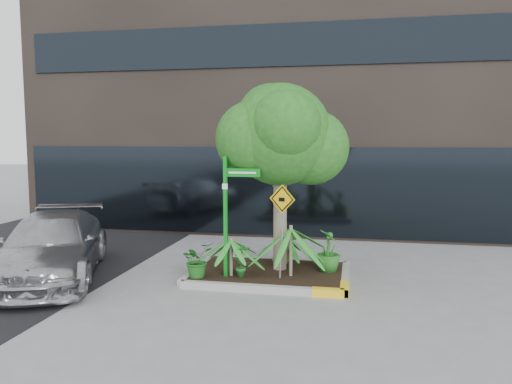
% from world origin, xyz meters
% --- Properties ---
extents(ground, '(80.00, 80.00, 0.00)m').
position_xyz_m(ground, '(0.00, 0.00, 0.00)').
color(ground, gray).
rests_on(ground, ground).
extents(building, '(18.00, 8.00, 15.00)m').
position_xyz_m(building, '(0.50, 8.50, 7.50)').
color(building, '#2D2621').
rests_on(building, ground).
extents(planter, '(3.35, 2.36, 0.15)m').
position_xyz_m(planter, '(0.23, 0.27, 0.10)').
color(planter, '#9E9E99').
rests_on(planter, ground).
extents(tree, '(2.76, 2.45, 4.15)m').
position_xyz_m(tree, '(0.40, 0.48, 3.03)').
color(tree, gray).
rests_on(tree, ground).
extents(palm_front, '(1.17, 1.17, 1.30)m').
position_xyz_m(palm_front, '(0.70, -0.01, 1.13)').
color(palm_front, gray).
rests_on(palm_front, ground).
extents(palm_left, '(0.89, 0.89, 0.99)m').
position_xyz_m(palm_left, '(-0.51, -0.24, 0.89)').
color(palm_left, gray).
rests_on(palm_left, ground).
extents(palm_back, '(0.79, 0.79, 0.87)m').
position_xyz_m(palm_back, '(0.47, 0.93, 0.80)').
color(palm_back, gray).
rests_on(palm_back, ground).
extents(parked_car, '(3.47, 5.00, 1.34)m').
position_xyz_m(parked_car, '(-4.32, -0.59, 0.67)').
color(parked_car, '#ABAAAF').
rests_on(parked_car, ground).
extents(shrub_a, '(0.89, 0.89, 0.71)m').
position_xyz_m(shrub_a, '(-1.15, -0.48, 0.51)').
color(shrub_a, '#1B5C1A').
rests_on(shrub_a, planter).
extents(shrub_b, '(0.62, 0.62, 0.89)m').
position_xyz_m(shrub_b, '(1.44, 0.47, 0.60)').
color(shrub_b, '#246C20').
rests_on(shrub_b, planter).
extents(shrub_c, '(0.51, 0.51, 0.69)m').
position_xyz_m(shrub_c, '(-0.27, -0.31, 0.49)').
color(shrub_c, '#1E6223').
rests_on(shrub_c, planter).
extents(shrub_d, '(0.62, 0.62, 0.81)m').
position_xyz_m(shrub_d, '(0.50, 1.15, 0.55)').
color(shrub_d, '#2A5C1A').
rests_on(shrub_d, planter).
extents(street_sign_post, '(0.77, 0.76, 2.60)m').
position_xyz_m(street_sign_post, '(-0.55, -0.25, 1.61)').
color(street_sign_post, '#0C861A').
rests_on(street_sign_post, ground).
extents(cattle_sign, '(0.54, 0.24, 1.89)m').
position_xyz_m(cattle_sign, '(0.54, -0.18, 1.43)').
color(cattle_sign, slate).
rests_on(cattle_sign, ground).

